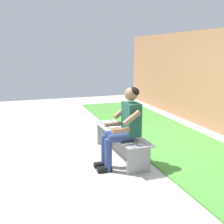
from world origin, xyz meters
TOP-DOWN VIEW (x-y plane):
  - ground_plane at (1.09, 1.00)m, footprint 10.00×7.00m
  - grass_strip at (0.00, -1.23)m, footprint 9.00×1.74m
  - bench_near at (0.00, 0.00)m, footprint 1.67×0.46m
  - person_seated at (-0.41, 0.10)m, footprint 0.50×0.69m
  - apple at (0.01, -0.06)m, footprint 0.08×0.08m
  - book_open at (0.41, 0.03)m, footprint 0.42×0.17m

SIDE VIEW (x-z plane):
  - ground_plane at x=1.09m, z-range -0.04..0.00m
  - grass_strip at x=0.00m, z-range 0.00..0.03m
  - bench_near at x=0.00m, z-range 0.11..0.55m
  - book_open at x=0.41m, z-range 0.43..0.46m
  - apple at x=0.01m, z-range 0.44..0.51m
  - person_seated at x=-0.41m, z-range 0.06..1.30m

